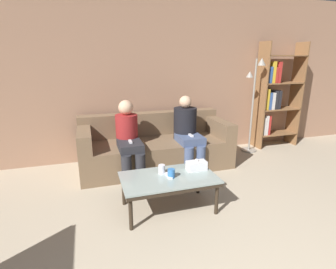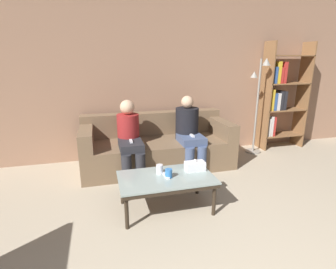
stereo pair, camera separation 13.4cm
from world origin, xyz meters
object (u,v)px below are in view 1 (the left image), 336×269
at_px(game_remote, 169,176).
at_px(standing_lamp, 254,96).
at_px(couch, 155,147).
at_px(coffee_table, 169,180).
at_px(tissue_box, 196,165).
at_px(seated_person_mid_left, 187,130).
at_px(bookshelf, 274,96).
at_px(cup_near_right, 171,173).
at_px(seated_person_left_end, 128,137).
at_px(cup_near_left, 162,169).

height_order(game_remote, standing_lamp, standing_lamp).
height_order(couch, coffee_table, couch).
bearing_deg(couch, tissue_box, -81.49).
relative_size(game_remote, seated_person_mid_left, 0.14).
bearing_deg(bookshelf, seated_person_mid_left, -165.31).
height_order(cup_near_right, tissue_box, tissue_box).
height_order(tissue_box, seated_person_left_end, seated_person_left_end).
height_order(game_remote, seated_person_left_end, seated_person_left_end).
height_order(couch, standing_lamp, standing_lamp).
height_order(couch, seated_person_left_end, seated_person_left_end).
distance_m(tissue_box, bookshelf, 2.62).
relative_size(game_remote, seated_person_left_end, 0.14).
relative_size(cup_near_right, tissue_box, 0.43).
xyz_separation_m(couch, seated_person_mid_left, (0.44, -0.20, 0.28)).
height_order(cup_near_right, seated_person_left_end, seated_person_left_end).
height_order(cup_near_left, cup_near_right, cup_near_left).
relative_size(coffee_table, cup_near_left, 9.89).
bearing_deg(bookshelf, couch, -172.81).
bearing_deg(standing_lamp, game_remote, -144.68).
xyz_separation_m(cup_near_right, bookshelf, (2.45, 1.55, 0.50)).
bearing_deg(cup_near_left, tissue_box, -2.17).
bearing_deg(seated_person_mid_left, game_remote, -120.59).
height_order(bookshelf, seated_person_mid_left, bookshelf).
distance_m(bookshelf, seated_person_left_end, 2.81).
xyz_separation_m(cup_near_left, standing_lamp, (2.00, 1.29, 0.54)).
relative_size(couch, cup_near_right, 23.46).
bearing_deg(bookshelf, cup_near_right, -147.69).
bearing_deg(game_remote, seated_person_mid_left, 59.41).
height_order(couch, cup_near_left, couch).
distance_m(coffee_table, standing_lamp, 2.48).
distance_m(cup_near_right, seated_person_left_end, 1.08).
distance_m(cup_near_left, cup_near_right, 0.14).
xyz_separation_m(cup_near_left, seated_person_mid_left, (0.66, 0.94, 0.14)).
height_order(seated_person_left_end, seated_person_mid_left, seated_person_mid_left).
bearing_deg(tissue_box, game_remote, -167.29).
bearing_deg(bookshelf, game_remote, -148.34).
bearing_deg(seated_person_mid_left, cup_near_right, -119.16).
bearing_deg(bookshelf, standing_lamp, -164.80).
xyz_separation_m(couch, cup_near_right, (-0.16, -1.26, 0.14)).
height_order(tissue_box, seated_person_mid_left, seated_person_mid_left).
bearing_deg(cup_near_right, coffee_table, 126.98).
relative_size(standing_lamp, seated_person_mid_left, 1.50).
height_order(tissue_box, bookshelf, bookshelf).
xyz_separation_m(coffee_table, seated_person_mid_left, (0.61, 1.04, 0.23)).
bearing_deg(cup_near_right, standing_lamp, 36.11).
xyz_separation_m(coffee_table, bookshelf, (2.47, 1.53, 0.59)).
relative_size(coffee_table, tissue_box, 4.56).
height_order(cup_near_left, game_remote, cup_near_left).
xyz_separation_m(game_remote, standing_lamp, (1.95, 1.38, 0.58)).
bearing_deg(couch, seated_person_left_end, -152.16).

